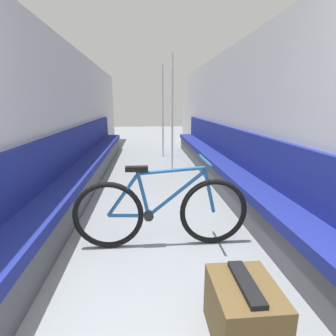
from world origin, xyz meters
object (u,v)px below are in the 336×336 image
at_px(bicycle, 162,211).
at_px(grab_pole_near, 172,116).
at_px(bench_seat_row_left, 87,166).
at_px(luggage_bag, 243,312).
at_px(grab_pole_far, 163,113).
at_px(bench_seat_row_right, 219,163).

bearing_deg(bicycle, grab_pole_near, 94.32).
distance_m(bench_seat_row_left, bicycle, 2.37).
height_order(bicycle, luggage_bag, bicycle).
bearing_deg(grab_pole_near, bench_seat_row_left, -153.54).
height_order(grab_pole_far, luggage_bag, grab_pole_far).
relative_size(bench_seat_row_right, grab_pole_near, 3.11).
relative_size(grab_pole_far, luggage_bag, 5.10).
xyz_separation_m(bench_seat_row_left, grab_pole_far, (1.43, 2.26, 0.77)).
bearing_deg(grab_pole_far, luggage_bag, -89.10).
xyz_separation_m(grab_pole_near, grab_pole_far, (-0.08, 1.51, 0.00)).
bearing_deg(bench_seat_row_right, grab_pole_far, 110.06).
distance_m(bench_seat_row_left, luggage_bag, 3.50).
height_order(bench_seat_row_left, luggage_bag, bench_seat_row_left).
distance_m(bench_seat_row_right, bicycle, 2.38).
height_order(bench_seat_row_right, luggage_bag, bench_seat_row_right).
xyz_separation_m(bench_seat_row_right, bicycle, (-1.14, -2.09, 0.04)).
bearing_deg(grab_pole_near, bench_seat_row_right, -45.30).
xyz_separation_m(bench_seat_row_right, grab_pole_near, (-0.75, 0.75, 0.77)).
bearing_deg(bench_seat_row_right, luggage_bag, -103.25).
bearing_deg(grab_pole_far, bicycle, -94.06).
distance_m(bench_seat_row_right, grab_pole_near, 1.31).
relative_size(bench_seat_row_left, bench_seat_row_right, 1.00).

